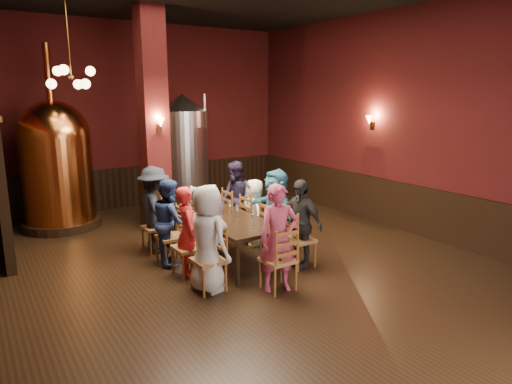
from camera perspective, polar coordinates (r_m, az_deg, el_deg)
room at (r=7.21m, az=-2.68°, el=7.73°), size 10.00×10.02×4.50m
wainscot_right at (r=10.06m, az=17.39°, el=-1.62°), size 0.08×9.90×1.00m
wainscot_back at (r=11.98m, az=-14.51°, el=0.74°), size 7.90×0.08×1.00m
column at (r=9.63m, az=-12.69°, el=8.60°), size 0.58×0.58×4.50m
pendant_cluster at (r=9.31m, az=-22.10°, el=13.14°), size 0.90×0.90×1.70m
sconce_wall at (r=10.29m, az=14.36°, el=8.46°), size 0.20×0.20×0.36m
sconce_column at (r=9.35m, az=-12.04°, el=8.22°), size 0.20×0.20×0.36m
dining_table at (r=7.84m, az=-3.99°, el=-3.53°), size 1.06×2.43×0.75m
chair_0 at (r=6.69m, az=-5.98°, el=-8.46°), size 0.47×0.47×0.92m
person_0 at (r=6.58m, az=-6.05°, el=-5.82°), size 0.63×0.85×1.57m
chair_1 at (r=7.25m, az=-8.50°, el=-6.86°), size 0.47×0.47×0.92m
person_1 at (r=7.17m, az=-8.57°, el=-4.92°), size 0.46×0.59×1.43m
chair_2 at (r=7.83m, az=-10.61°, el=-5.49°), size 0.47×0.47×0.92m
person_2 at (r=7.75m, az=-10.68°, el=-3.64°), size 0.51×0.77×1.44m
chair_3 at (r=8.42m, az=-12.44°, el=-4.29°), size 0.47×0.47×0.92m
person_3 at (r=8.34m, az=-12.54°, el=-2.18°), size 0.59×1.01×1.56m
chair_4 at (r=7.58m, az=5.47°, el=-5.91°), size 0.47×0.47×0.92m
person_4 at (r=7.50m, az=5.51°, el=-3.92°), size 0.55×0.92×1.47m
chair_5 at (r=8.09m, az=2.45°, el=-4.70°), size 0.47×0.47×0.92m
person_5 at (r=8.00m, az=2.47°, el=-2.56°), size 0.54×1.46×1.55m
chair_6 at (r=8.60m, az=-0.17°, el=-3.63°), size 0.47×0.47×0.92m
person_6 at (r=8.56m, az=-0.17°, el=-2.54°), size 0.54×0.69×1.26m
chair_7 at (r=9.15m, az=-2.51°, el=-2.67°), size 0.47×0.47×0.92m
person_7 at (r=9.08m, az=-2.53°, el=-0.88°), size 0.44×0.77×1.51m
chair_8 at (r=6.68m, az=2.80°, el=-8.44°), size 0.47×0.47×0.92m
person_8 at (r=6.57m, az=2.83°, el=-5.78°), size 0.66×0.53×1.57m
copper_kettle at (r=10.40m, az=-23.67°, el=3.30°), size 1.75×1.75×3.79m
steel_vessel at (r=11.05m, az=-8.99°, el=4.76°), size 1.47×1.47×2.80m
rose_vase at (r=8.59m, az=-7.77°, el=-0.10°), size 0.22×0.22×0.37m
wine_glass_0 at (r=8.17m, az=-3.37°, el=-1.81°), size 0.07×0.07×0.17m
wine_glass_1 at (r=7.31m, az=-0.34°, el=-3.48°), size 0.07×0.07×0.17m
wine_glass_2 at (r=7.81m, az=-2.37°, el=-2.46°), size 0.07×0.07×0.17m
wine_glass_3 at (r=7.66m, az=-5.50°, el=-2.81°), size 0.07×0.07×0.17m
wine_glass_4 at (r=8.25m, az=-4.98°, el=-1.68°), size 0.07×0.07×0.17m
wine_glass_5 at (r=8.05m, az=-4.45°, el=-2.04°), size 0.07×0.07×0.17m
wine_glass_6 at (r=8.10m, az=-3.27°, el=-1.93°), size 0.07×0.07×0.17m
wine_glass_7 at (r=7.40m, az=-4.28°, el=-3.32°), size 0.07×0.07×0.17m
wine_glass_8 at (r=7.98m, az=-2.33°, el=-2.13°), size 0.07×0.07×0.17m
wine_glass_9 at (r=8.14m, az=-4.22°, el=-1.87°), size 0.07×0.07×0.17m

